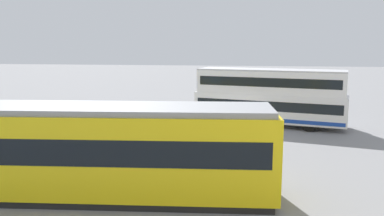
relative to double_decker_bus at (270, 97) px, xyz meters
name	(u,v)px	position (x,y,z in m)	size (l,w,h in m)	color
ground_plane	(229,134)	(2.56, 3.25, -1.97)	(160.00, 160.00, 0.00)	gray
double_decker_bus	(270,97)	(0.00, 0.00, 0.00)	(10.42, 4.87, 3.85)	white
tram_yellow	(56,149)	(8.28, 14.04, -0.23)	(15.94, 4.09, 3.36)	yellow
pedestrian_near_railing	(157,128)	(6.33, 6.73, -0.96)	(0.43, 0.43, 1.75)	#33384C
pedestrian_crossing	(178,151)	(4.35, 11.07, -0.98)	(0.38, 0.38, 1.72)	#4C3F2D
pedestrian_railing	(172,149)	(4.84, 9.84, -1.23)	(8.71, 1.25, 1.08)	gray
info_sign	(92,121)	(9.08, 8.96, -0.21)	(1.01, 0.24, 2.57)	slate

